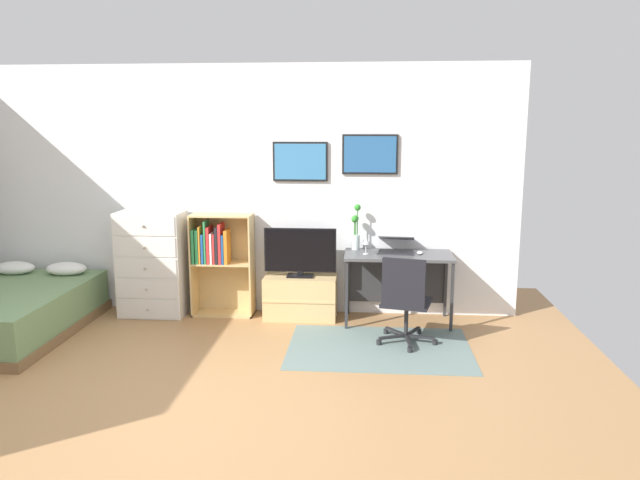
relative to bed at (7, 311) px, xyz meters
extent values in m
plane|color=#A87A4C|center=(2.13, -1.41, -0.23)|extent=(7.20, 7.20, 0.00)
cube|color=white|center=(2.13, 1.02, 1.12)|extent=(6.12, 0.06, 2.70)
cube|color=black|center=(2.84, 0.97, 1.44)|extent=(0.59, 0.02, 0.42)
cube|color=teal|center=(2.84, 0.96, 1.44)|extent=(0.55, 0.01, 0.38)
cube|color=black|center=(3.58, 0.97, 1.52)|extent=(0.59, 0.02, 0.42)
cube|color=#285B93|center=(3.58, 0.96, 1.52)|extent=(0.55, 0.01, 0.38)
cube|color=slate|center=(3.69, -0.11, -0.23)|extent=(1.70, 1.20, 0.01)
cube|color=brown|center=(0.00, -0.02, -0.18)|extent=(1.37, 1.94, 0.10)
cube|color=#6B8C5B|center=(0.00, -0.02, 0.04)|extent=(1.33, 1.90, 0.35)
ellipsoid|color=white|center=(-0.30, 0.68, 0.28)|extent=(0.44, 0.29, 0.14)
ellipsoid|color=white|center=(0.28, 0.69, 0.28)|extent=(0.44, 0.29, 0.14)
cube|color=white|center=(1.24, 0.75, 0.34)|extent=(0.70, 0.42, 1.14)
cube|color=silver|center=(1.24, 0.53, -0.11)|extent=(0.66, 0.01, 0.21)
sphere|color=#A59E8C|center=(1.24, 0.52, -0.11)|extent=(0.03, 0.03, 0.03)
cube|color=silver|center=(1.24, 0.53, 0.11)|extent=(0.66, 0.01, 0.21)
sphere|color=#A59E8C|center=(1.24, 0.52, 0.11)|extent=(0.03, 0.03, 0.03)
cube|color=silver|center=(1.24, 0.53, 0.34)|extent=(0.66, 0.01, 0.21)
sphere|color=#A59E8C|center=(1.24, 0.52, 0.34)|extent=(0.03, 0.03, 0.03)
cube|color=silver|center=(1.24, 0.53, 0.57)|extent=(0.66, 0.01, 0.21)
sphere|color=#A59E8C|center=(1.24, 0.52, 0.57)|extent=(0.03, 0.03, 0.03)
cube|color=silver|center=(1.24, 0.53, 0.79)|extent=(0.66, 0.01, 0.21)
sphere|color=#A59E8C|center=(1.24, 0.52, 0.79)|extent=(0.03, 0.03, 0.03)
cube|color=tan|center=(1.68, 0.81, 0.33)|extent=(0.02, 0.30, 1.11)
cube|color=tan|center=(2.32, 0.81, 0.33)|extent=(0.02, 0.30, 1.11)
cube|color=tan|center=(2.00, 0.81, -0.22)|extent=(0.66, 0.30, 0.02)
cube|color=tan|center=(2.00, 0.81, 0.35)|extent=(0.63, 0.30, 0.02)
cube|color=tan|center=(2.00, 0.81, 0.87)|extent=(0.63, 0.30, 0.02)
cube|color=tan|center=(2.00, 0.95, 0.33)|extent=(0.66, 0.01, 1.11)
cube|color=#2D8C4C|center=(1.71, 0.77, 0.54)|extent=(0.03, 0.20, 0.37)
cube|color=#2D8C4C|center=(1.75, 0.76, 0.54)|extent=(0.03, 0.18, 0.37)
cube|color=orange|center=(1.78, 0.75, 0.56)|extent=(0.02, 0.17, 0.40)
cube|color=#1E519E|center=(1.81, 0.76, 0.52)|extent=(0.02, 0.19, 0.32)
cube|color=#2D8C4C|center=(1.84, 0.77, 0.59)|extent=(0.02, 0.20, 0.46)
cube|color=red|center=(1.87, 0.78, 0.56)|extent=(0.03, 0.22, 0.40)
cube|color=white|center=(1.90, 0.76, 0.52)|extent=(0.02, 0.19, 0.33)
cube|color=red|center=(1.93, 0.77, 0.52)|extent=(0.02, 0.20, 0.33)
cube|color=black|center=(1.96, 0.79, 0.55)|extent=(0.03, 0.23, 0.39)
cube|color=red|center=(2.00, 0.78, 0.57)|extent=(0.03, 0.22, 0.43)
cube|color=#1E519E|center=(2.03, 0.77, 0.52)|extent=(0.02, 0.21, 0.32)
cube|color=orange|center=(2.06, 0.76, 0.54)|extent=(0.04, 0.19, 0.37)
cube|color=tan|center=(2.86, 0.76, 0.00)|extent=(0.77, 0.40, 0.46)
cube|color=tan|center=(2.86, 0.55, 0.00)|extent=(0.77, 0.01, 0.02)
cube|color=black|center=(2.86, 0.74, 0.24)|extent=(0.28, 0.16, 0.02)
cube|color=black|center=(2.86, 0.74, 0.27)|extent=(0.06, 0.04, 0.05)
cube|color=black|center=(2.86, 0.74, 0.52)|extent=(0.77, 0.02, 0.47)
cube|color=black|center=(2.86, 0.73, 0.52)|extent=(0.74, 0.01, 0.44)
cube|color=#4C4C4F|center=(3.89, 0.68, 0.49)|extent=(1.12, 0.57, 0.03)
cube|color=#2D2D30|center=(3.36, 0.42, 0.12)|extent=(0.03, 0.03, 0.71)
cube|color=#2D2D30|center=(4.42, 0.42, 0.12)|extent=(0.03, 0.03, 0.71)
cube|color=#2D2D30|center=(3.36, 0.93, 0.12)|extent=(0.03, 0.03, 0.71)
cube|color=#2D2D30|center=(4.42, 0.93, 0.12)|extent=(0.03, 0.03, 0.71)
cube|color=#2D2D30|center=(3.89, 0.95, 0.16)|extent=(1.06, 0.02, 0.50)
cylinder|color=#232326|center=(4.22, 0.01, -0.21)|extent=(0.05, 0.05, 0.05)
cube|color=#232326|center=(4.08, 0.05, -0.17)|extent=(0.28, 0.09, 0.02)
cylinder|color=#232326|center=(4.09, 0.32, -0.21)|extent=(0.05, 0.05, 0.05)
cube|color=#232326|center=(4.02, 0.20, -0.17)|extent=(0.17, 0.25, 0.02)
cylinder|color=#232326|center=(3.77, 0.29, -0.21)|extent=(0.05, 0.05, 0.05)
cube|color=#232326|center=(3.86, 0.19, -0.17)|extent=(0.21, 0.23, 0.02)
cylinder|color=#232326|center=(3.69, -0.03, -0.21)|extent=(0.05, 0.05, 0.05)
cube|color=#232326|center=(3.82, 0.03, -0.17)|extent=(0.27, 0.14, 0.02)
cylinder|color=#232326|center=(3.97, -0.20, -0.21)|extent=(0.05, 0.05, 0.05)
cube|color=#232326|center=(3.96, -0.06, -0.17)|extent=(0.05, 0.28, 0.02)
cylinder|color=#232326|center=(3.95, 0.08, 0.00)|extent=(0.04, 0.04, 0.30)
cube|color=black|center=(3.95, 0.08, 0.16)|extent=(0.53, 0.53, 0.03)
cube|color=black|center=(3.90, -0.12, 0.40)|extent=(0.39, 0.13, 0.45)
cube|color=#333338|center=(3.86, 0.73, 0.51)|extent=(0.39, 0.29, 0.01)
cube|color=black|center=(3.86, 0.72, 0.52)|extent=(0.37, 0.26, 0.00)
cube|color=#333338|center=(3.88, 0.88, 0.64)|extent=(0.39, 0.27, 0.07)
cube|color=#234C5B|center=(3.88, 0.88, 0.64)|extent=(0.37, 0.25, 0.06)
ellipsoid|color=silver|center=(4.11, 0.68, 0.52)|extent=(0.06, 0.10, 0.03)
cylinder|color=silver|center=(3.44, 0.87, 0.59)|extent=(0.09, 0.09, 0.16)
cylinder|color=#3D8438|center=(3.46, 0.88, 0.76)|extent=(0.01, 0.01, 0.41)
sphere|color=#308B2C|center=(3.46, 0.88, 0.96)|extent=(0.07, 0.07, 0.07)
cylinder|color=#3D8438|center=(3.44, 0.89, 0.70)|extent=(0.01, 0.01, 0.29)
sphere|color=#308B2C|center=(3.44, 0.89, 0.84)|extent=(0.07, 0.07, 0.07)
cylinder|color=#3D8438|center=(3.43, 0.86, 0.70)|extent=(0.01, 0.01, 0.28)
sphere|color=#308B2C|center=(3.43, 0.86, 0.84)|extent=(0.07, 0.07, 0.07)
cylinder|color=silver|center=(3.55, 0.64, 0.51)|extent=(0.06, 0.06, 0.01)
cylinder|color=silver|center=(3.55, 0.64, 0.56)|extent=(0.01, 0.01, 0.10)
cone|color=silver|center=(3.55, 0.64, 0.65)|extent=(0.07, 0.07, 0.07)
camera|label=1|loc=(3.56, -5.50, 1.80)|focal=33.88mm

